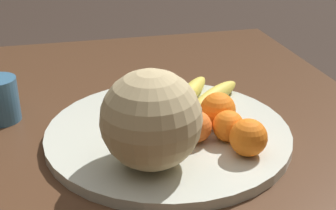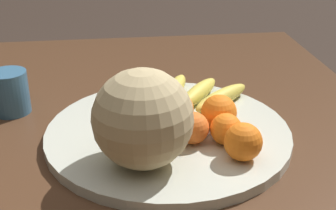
% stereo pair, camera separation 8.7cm
% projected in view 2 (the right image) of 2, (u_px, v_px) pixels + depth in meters
% --- Properties ---
extents(kitchen_table, '(1.43, 0.92, 0.74)m').
position_uv_depth(kitchen_table, '(177.00, 196.00, 0.89)').
color(kitchen_table, '#4C301E').
rests_on(kitchen_table, ground_plane).
extents(fruit_bowl, '(0.47, 0.47, 0.02)m').
position_uv_depth(fruit_bowl, '(168.00, 133.00, 0.89)').
color(fruit_bowl, beige).
rests_on(fruit_bowl, kitchen_table).
extents(melon, '(0.17, 0.17, 0.17)m').
position_uv_depth(melon, '(143.00, 119.00, 0.75)').
color(melon, tan).
rests_on(melon, fruit_bowl).
extents(banana_bunch, '(0.23, 0.24, 0.03)m').
position_uv_depth(banana_bunch, '(186.00, 92.00, 1.01)').
color(banana_bunch, '#473819').
rests_on(banana_bunch, fruit_bowl).
extents(orange_front_left, '(0.07, 0.07, 0.07)m').
position_uv_depth(orange_front_left, '(219.00, 112.00, 0.88)').
color(orange_front_left, orange).
rests_on(orange_front_left, fruit_bowl).
extents(orange_front_right, '(0.06, 0.06, 0.06)m').
position_uv_depth(orange_front_right, '(178.00, 108.00, 0.90)').
color(orange_front_right, orange).
rests_on(orange_front_right, fruit_bowl).
extents(orange_mid_center, '(0.06, 0.06, 0.06)m').
position_uv_depth(orange_mid_center, '(226.00, 129.00, 0.83)').
color(orange_mid_center, orange).
rests_on(orange_mid_center, fruit_bowl).
extents(orange_back_left, '(0.06, 0.06, 0.06)m').
position_uv_depth(orange_back_left, '(193.00, 127.00, 0.83)').
color(orange_back_left, orange).
rests_on(orange_back_left, fruit_bowl).
extents(orange_back_right, '(0.07, 0.07, 0.07)m').
position_uv_depth(orange_back_right, '(243.00, 142.00, 0.78)').
color(orange_back_right, orange).
rests_on(orange_back_right, fruit_bowl).
extents(produce_tag, '(0.07, 0.07, 0.00)m').
position_uv_depth(produce_tag, '(204.00, 132.00, 0.87)').
color(produce_tag, white).
rests_on(produce_tag, fruit_bowl).
extents(ceramic_mug, '(0.11, 0.08, 0.09)m').
position_uv_depth(ceramic_mug, '(10.00, 92.00, 0.99)').
color(ceramic_mug, '#386689').
rests_on(ceramic_mug, kitchen_table).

